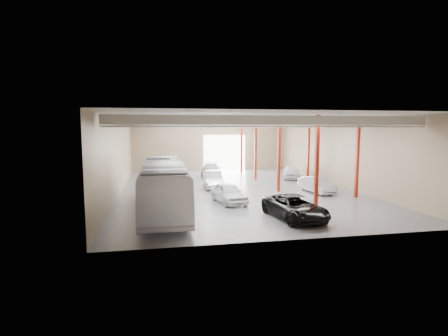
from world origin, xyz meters
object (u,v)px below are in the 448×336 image
object	(u,v)px
car_row_a	(229,193)
car_row_c	(211,170)
coach_bus	(163,186)
black_sedan	(295,207)
car_right_far	(291,172)
car_right_near	(317,185)
car_row_b	(213,179)

from	to	relation	value
car_row_a	car_row_c	bearing A→B (deg)	76.56
coach_bus	car_row_c	size ratio (longest dim) A/B	2.36
black_sedan	car_right_far	bearing A→B (deg)	61.56
car_right_far	car_row_c	bearing A→B (deg)	176.80
car_right_near	car_row_a	bearing A→B (deg)	-169.23
car_right_far	coach_bus	bearing A→B (deg)	-118.73
car_row_a	car_row_b	world-z (taller)	car_row_b
car_row_c	car_right_far	xyz separation A→B (m)	(9.20, -3.72, -0.03)
car_row_c	black_sedan	bearing A→B (deg)	-73.05
coach_bus	black_sedan	bearing A→B (deg)	-24.28
car_row_a	car_row_b	bearing A→B (deg)	80.98
car_row_c	car_right_far	bearing A→B (deg)	-11.12
black_sedan	car_right_near	size ratio (longest dim) A/B	1.26
coach_bus	car_row_a	xyz separation A→B (m)	(5.25, 2.00, -1.07)
coach_bus	car_row_c	bearing A→B (deg)	70.95
car_row_a	car_right_far	world-z (taller)	car_row_a
car_row_a	car_row_c	xyz separation A→B (m)	(0.98, 15.84, 0.02)
coach_bus	car_row_c	xyz separation A→B (m)	(6.23, 17.84, -1.05)
car_row_a	car_row_b	size ratio (longest dim) A/B	0.94
car_row_b	car_row_c	distance (m)	8.41
car_row_b	car_right_near	bearing A→B (deg)	-23.69
coach_bus	car_row_b	bearing A→B (deg)	61.82
black_sedan	car_right_near	world-z (taller)	black_sedan
car_row_a	car_right_near	distance (m)	9.45
black_sedan	car_row_a	xyz separation A→B (m)	(-3.28, 5.88, 0.01)
black_sedan	car_row_a	size ratio (longest dim) A/B	1.21
car_row_a	car_right_near	world-z (taller)	car_row_a
car_row_a	car_right_near	bearing A→B (deg)	7.37
black_sedan	car_row_a	distance (m)	6.74
car_row_c	car_right_near	xyz separation A→B (m)	(8.04, -13.03, -0.08)
coach_bus	car_row_b	size ratio (longest dim) A/B	2.67
car_row_a	car_right_near	xyz separation A→B (m)	(9.02, 2.80, -0.06)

